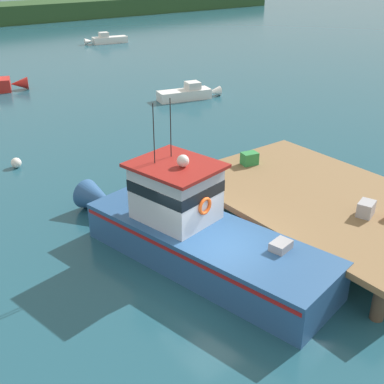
% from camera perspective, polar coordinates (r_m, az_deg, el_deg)
% --- Properties ---
extents(ground_plane, '(200.00, 200.00, 0.00)m').
position_cam_1_polar(ground_plane, '(14.71, 2.18, -9.56)').
color(ground_plane, '#1E4C5B').
extents(dock, '(6.00, 9.00, 1.20)m').
position_cam_1_polar(dock, '(17.21, 14.71, -0.68)').
color(dock, '#4C3D2D').
rests_on(dock, ground).
extents(main_fishing_boat, '(4.09, 9.97, 4.80)m').
position_cam_1_polar(main_fishing_boat, '(14.89, -0.03, -4.44)').
color(main_fishing_boat, '#285184').
rests_on(main_fishing_boat, ground).
extents(crate_stack_near_edge, '(0.71, 0.61, 0.46)m').
position_cam_1_polar(crate_stack_near_edge, '(16.12, 19.54, -1.84)').
color(crate_stack_near_edge, '#9E9EA3').
rests_on(crate_stack_near_edge, dock).
extents(crate_single_far, '(0.68, 0.56, 0.48)m').
position_cam_1_polar(crate_single_far, '(19.04, 6.69, 3.88)').
color(crate_single_far, '#2D8442').
rests_on(crate_single_far, dock).
extents(moored_boat_far_left, '(4.39, 1.86, 1.10)m').
position_cam_1_polar(moored_boat_far_left, '(32.39, -0.41, 11.38)').
color(moored_boat_far_left, white).
rests_on(moored_boat_far_left, ground).
extents(moored_boat_far_right, '(4.56, 1.83, 1.14)m').
position_cam_1_polar(moored_boat_far_right, '(54.58, -9.85, 17.04)').
color(moored_boat_far_right, white).
rests_on(moored_boat_far_right, ground).
extents(mooring_buoy_inshore, '(0.45, 0.45, 0.45)m').
position_cam_1_polar(mooring_buoy_inshore, '(23.02, -19.73, 3.21)').
color(mooring_buoy_inshore, silver).
rests_on(mooring_buoy_inshore, ground).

